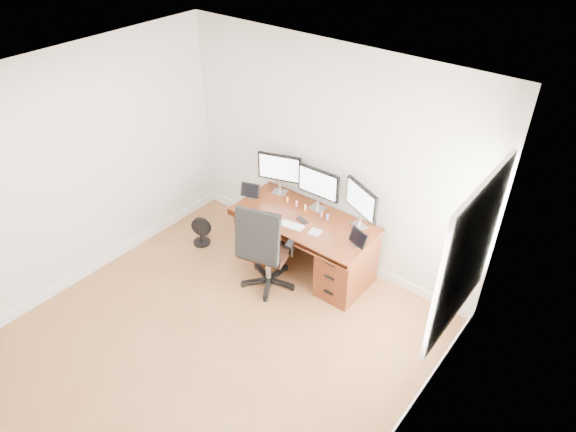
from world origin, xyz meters
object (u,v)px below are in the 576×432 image
Objects in this scene: monitor_center at (318,184)px; office_chair at (266,261)px; floor_fan at (201,232)px; desk at (305,241)px; keyboard at (292,225)px.

office_chair is at bearing -101.18° from monitor_center.
desk is at bearing -0.50° from floor_fan.
desk is 0.58m from office_chair.
office_chair is 1.23m from floor_fan.
office_chair reaches higher than desk.
office_chair is (-0.14, -0.56, -0.02)m from desk.
desk is 1.45× the size of office_chair.
desk is at bearing -91.01° from monitor_center.
monitor_center reaches higher than floor_fan.
office_chair is 0.51m from keyboard.
keyboard reaches higher than desk.
monitor_center reaches higher than desk.
monitor_center is (1.35, 0.70, 0.90)m from floor_fan.
monitor_center is (0.00, 0.24, 0.68)m from desk.
desk is 6.04× the size of keyboard.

